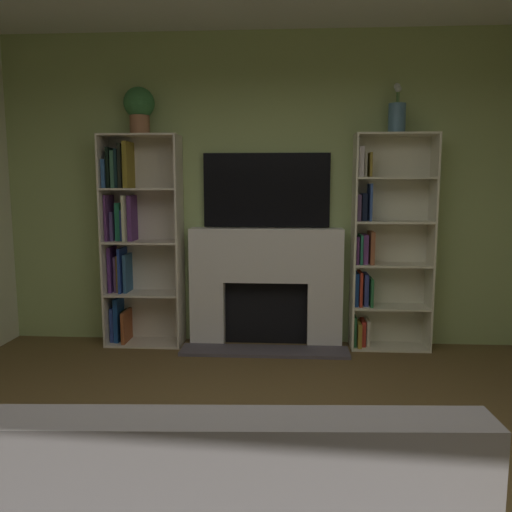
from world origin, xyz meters
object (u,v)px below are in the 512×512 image
object	(u,v)px
vase_with_flowers	(397,116)
tv	(267,190)
bookshelf_right	(382,247)
bookshelf_left	(134,238)
coffee_table	(171,493)
fireplace	(266,284)
potted_plant	(139,107)

from	to	relation	value
vase_with_flowers	tv	bearing A→B (deg)	174.09
tv	bookshelf_right	bearing A→B (deg)	-3.93
bookshelf_left	coffee_table	distance (m)	3.19
vase_with_flowers	fireplace	bearing A→B (deg)	178.20
tv	bookshelf_left	xyz separation A→B (m)	(-1.24, -0.09, -0.44)
fireplace	bookshelf_right	bearing A→B (deg)	0.52
bookshelf_right	vase_with_flowers	size ratio (longest dim) A/B	4.51
fireplace	tv	bearing A→B (deg)	90.00
vase_with_flowers	bookshelf_left	bearing A→B (deg)	179.27
coffee_table	bookshelf_left	bearing A→B (deg)	108.98
bookshelf_left	fireplace	bearing A→B (deg)	0.27
fireplace	bookshelf_left	size ratio (longest dim) A/B	0.78
potted_plant	vase_with_flowers	bearing A→B (deg)	0.04
coffee_table	potted_plant	bearing A→B (deg)	107.49
bookshelf_left	potted_plant	world-z (taller)	potted_plant
fireplace	vase_with_flowers	bearing A→B (deg)	-1.80
tv	vase_with_flowers	bearing A→B (deg)	-5.91
tv	potted_plant	world-z (taller)	potted_plant
coffee_table	tv	bearing A→B (deg)	85.81
bookshelf_right	vase_with_flowers	distance (m)	1.16
fireplace	potted_plant	xyz separation A→B (m)	(-1.14, -0.04, 1.61)
tv	coffee_table	bearing A→B (deg)	-94.19
bookshelf_left	tv	bearing A→B (deg)	4.08
bookshelf_left	bookshelf_right	distance (m)	2.30
bookshelf_left	potted_plant	bearing A→B (deg)	-18.42
fireplace	vase_with_flowers	xyz separation A→B (m)	(1.14, -0.04, 1.51)
bookshelf_right	coffee_table	size ratio (longest dim) A/B	2.45
tv	vase_with_flowers	xyz separation A→B (m)	(1.14, -0.12, 0.64)
fireplace	bookshelf_left	xyz separation A→B (m)	(-1.24, -0.01, 0.43)
tv	bookshelf_right	distance (m)	1.18
fireplace	coffee_table	xyz separation A→B (m)	(-0.22, -2.96, -0.22)
bookshelf_left	vase_with_flowers	bearing A→B (deg)	-0.73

